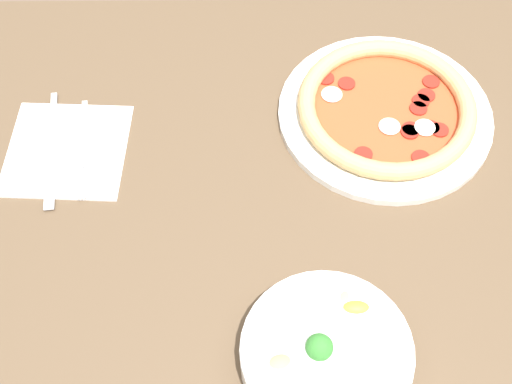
{
  "coord_description": "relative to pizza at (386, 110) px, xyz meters",
  "views": [
    {
      "loc": [
        0.09,
        0.55,
        1.57
      ],
      "look_at": [
        0.09,
        0.01,
        0.77
      ],
      "focal_mm": 50.0,
      "sensor_mm": 36.0,
      "label": 1
    }
  ],
  "objects": [
    {
      "name": "bowl",
      "position": [
        0.11,
        0.38,
        0.01
      ],
      "size": [
        0.2,
        0.2,
        0.07
      ],
      "color": "white",
      "rests_on": "dining_table"
    },
    {
      "name": "napkin",
      "position": [
        0.46,
        0.06,
        -0.02
      ],
      "size": [
        0.18,
        0.18,
        0.0
      ],
      "color": "white",
      "rests_on": "dining_table"
    },
    {
      "name": "knife",
      "position": [
        0.49,
        0.05,
        -0.01
      ],
      "size": [
        0.03,
        0.21,
        0.01
      ],
      "rotation": [
        0.0,
        0.0,
        1.68
      ],
      "color": "silver",
      "rests_on": "napkin"
    },
    {
      "name": "dining_table",
      "position": [
        0.11,
        0.14,
        -0.13
      ],
      "size": [
        1.19,
        0.79,
        0.75
      ],
      "color": "brown",
      "rests_on": "ground_plane"
    },
    {
      "name": "fork",
      "position": [
        0.44,
        0.06,
        -0.01
      ],
      "size": [
        0.03,
        0.18,
        0.0
      ],
      "rotation": [
        0.0,
        0.0,
        1.68
      ],
      "color": "silver",
      "rests_on": "napkin"
    },
    {
      "name": "pizza",
      "position": [
        0.0,
        0.0,
        0.0
      ],
      "size": [
        0.32,
        0.32,
        0.04
      ],
      "color": "white",
      "rests_on": "dining_table"
    },
    {
      "name": "ground_plane",
      "position": [
        0.11,
        0.14,
        -0.77
      ],
      "size": [
        8.0,
        8.0,
        0.0
      ],
      "primitive_type": "plane",
      "color": "brown"
    }
  ]
}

